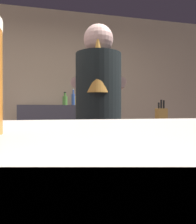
{
  "coord_description": "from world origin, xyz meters",
  "views": [
    {
      "loc": [
        -0.13,
        -1.36,
        1.11
      ],
      "look_at": [
        0.02,
        -0.75,
        1.1
      ],
      "focal_mm": 34.74,
      "sensor_mm": 36.0,
      "label": 1
    }
  ],
  "objects_px": {
    "bottle_vinegar": "(77,100)",
    "knife_block": "(161,118)",
    "bottle_hot_sauce": "(73,99)",
    "bartender": "(98,123)",
    "mixing_bowl": "(43,126)",
    "chefs_knife": "(117,129)",
    "bottle_olive_oil": "(65,100)"
  },
  "relations": [
    {
      "from": "bottle_hot_sauce",
      "to": "bartender",
      "type": "bearing_deg",
      "value": -90.83
    },
    {
      "from": "chefs_knife",
      "to": "bottle_hot_sauce",
      "type": "bearing_deg",
      "value": 80.56
    },
    {
      "from": "mixing_bowl",
      "to": "bottle_hot_sauce",
      "type": "height_order",
      "value": "bottle_hot_sauce"
    },
    {
      "from": "bartender",
      "to": "bottle_olive_oil",
      "type": "relative_size",
      "value": 8.83
    },
    {
      "from": "knife_block",
      "to": "bottle_hot_sauce",
      "type": "bearing_deg",
      "value": 117.59
    },
    {
      "from": "bottle_hot_sauce",
      "to": "bottle_olive_oil",
      "type": "height_order",
      "value": "bottle_hot_sauce"
    },
    {
      "from": "bartender",
      "to": "bottle_hot_sauce",
      "type": "distance_m",
      "value": 1.83
    },
    {
      "from": "mixing_bowl",
      "to": "bottle_vinegar",
      "type": "distance_m",
      "value": 1.21
    },
    {
      "from": "bottle_hot_sauce",
      "to": "bottle_vinegar",
      "type": "relative_size",
      "value": 1.23
    },
    {
      "from": "bottle_vinegar",
      "to": "knife_block",
      "type": "bearing_deg",
      "value": -60.32
    },
    {
      "from": "bartender",
      "to": "chefs_knife",
      "type": "height_order",
      "value": "bartender"
    },
    {
      "from": "mixing_bowl",
      "to": "chefs_knife",
      "type": "height_order",
      "value": "mixing_bowl"
    },
    {
      "from": "chefs_knife",
      "to": "bottle_olive_oil",
      "type": "xyz_separation_m",
      "value": [
        -0.39,
        1.29,
        0.33
      ]
    },
    {
      "from": "bottle_hot_sauce",
      "to": "bottle_olive_oil",
      "type": "bearing_deg",
      "value": -139.94
    },
    {
      "from": "mixing_bowl",
      "to": "bartender",
      "type": "bearing_deg",
      "value": -54.14
    },
    {
      "from": "bartender",
      "to": "knife_block",
      "type": "height_order",
      "value": "bartender"
    },
    {
      "from": "bartender",
      "to": "bottle_hot_sauce",
      "type": "relative_size",
      "value": 6.83
    },
    {
      "from": "bartender",
      "to": "bottle_vinegar",
      "type": "height_order",
      "value": "bartender"
    },
    {
      "from": "bartender",
      "to": "bottle_vinegar",
      "type": "bearing_deg",
      "value": 13.2
    },
    {
      "from": "mixing_bowl",
      "to": "bottle_olive_oil",
      "type": "relative_size",
      "value": 1.1
    },
    {
      "from": "knife_block",
      "to": "bottle_olive_oil",
      "type": "height_order",
      "value": "bottle_olive_oil"
    },
    {
      "from": "mixing_bowl",
      "to": "bottle_vinegar",
      "type": "bearing_deg",
      "value": 66.15
    },
    {
      "from": "knife_block",
      "to": "chefs_knife",
      "type": "distance_m",
      "value": 0.49
    },
    {
      "from": "knife_block",
      "to": "chefs_knife",
      "type": "relative_size",
      "value": 1.2
    },
    {
      "from": "chefs_knife",
      "to": "bartender",
      "type": "bearing_deg",
      "value": -144.52
    },
    {
      "from": "chefs_knife",
      "to": "bottle_olive_oil",
      "type": "relative_size",
      "value": 1.22
    },
    {
      "from": "bottle_olive_oil",
      "to": "bartender",
      "type": "bearing_deg",
      "value": -86.26
    },
    {
      "from": "bartender",
      "to": "bottle_hot_sauce",
      "type": "xyz_separation_m",
      "value": [
        0.03,
        1.81,
        0.27
      ]
    },
    {
      "from": "knife_block",
      "to": "mixing_bowl",
      "type": "xyz_separation_m",
      "value": [
        -1.16,
        0.15,
        -0.08
      ]
    },
    {
      "from": "bottle_hot_sauce",
      "to": "bottle_vinegar",
      "type": "distance_m",
      "value": 0.19
    },
    {
      "from": "bottle_olive_oil",
      "to": "bottle_vinegar",
      "type": "relative_size",
      "value": 0.96
    },
    {
      "from": "knife_block",
      "to": "bottle_hot_sauce",
      "type": "xyz_separation_m",
      "value": [
        -0.73,
        1.4,
        0.25
      ]
    }
  ]
}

